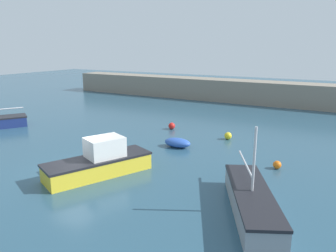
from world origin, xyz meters
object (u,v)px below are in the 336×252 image
object	(u,v)px
motorboat_grey_hull	(100,162)
mooring_buoy_red	(172,126)
fishing_dinghy_green	(177,143)
mooring_buoy_yellow	(228,136)
sailboat_twin_hulled	(251,201)
mooring_buoy_orange	(277,165)

from	to	relation	value
motorboat_grey_hull	mooring_buoy_red	world-z (taller)	motorboat_grey_hull
fishing_dinghy_green	mooring_buoy_yellow	xyz separation A→B (m)	(2.39, 3.52, -0.04)
fishing_dinghy_green	motorboat_grey_hull	bearing A→B (deg)	76.13
motorboat_grey_hull	mooring_buoy_yellow	distance (m)	10.60
motorboat_grey_hull	mooring_buoy_red	distance (m)	10.62
sailboat_twin_hulled	motorboat_grey_hull	bearing A→B (deg)	-116.73
fishing_dinghy_green	mooring_buoy_orange	xyz separation A→B (m)	(6.81, -0.84, -0.08)
mooring_buoy_orange	sailboat_twin_hulled	bearing A→B (deg)	-89.19
sailboat_twin_hulled	mooring_buoy_orange	bearing A→B (deg)	154.92
motorboat_grey_hull	mooring_buoy_orange	bearing A→B (deg)	148.20
mooring_buoy_yellow	fishing_dinghy_green	bearing A→B (deg)	-124.17
mooring_buoy_orange	mooring_buoy_yellow	distance (m)	6.21
mooring_buoy_red	mooring_buoy_orange	world-z (taller)	mooring_buoy_red
mooring_buoy_orange	mooring_buoy_yellow	bearing A→B (deg)	135.38
fishing_dinghy_green	mooring_buoy_orange	bearing A→B (deg)	171.08
mooring_buoy_red	motorboat_grey_hull	bearing A→B (deg)	-82.60
motorboat_grey_hull	fishing_dinghy_green	bearing A→B (deg)	-167.96
mooring_buoy_yellow	motorboat_grey_hull	bearing A→B (deg)	-110.70
fishing_dinghy_green	mooring_buoy_red	size ratio (longest dim) A/B	3.46
fishing_dinghy_green	sailboat_twin_hulled	xyz separation A→B (m)	(6.89, -6.51, 0.19)
fishing_dinghy_green	motorboat_grey_hull	xyz separation A→B (m)	(-1.35, -6.38, 0.40)
mooring_buoy_orange	mooring_buoy_yellow	world-z (taller)	mooring_buoy_yellow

